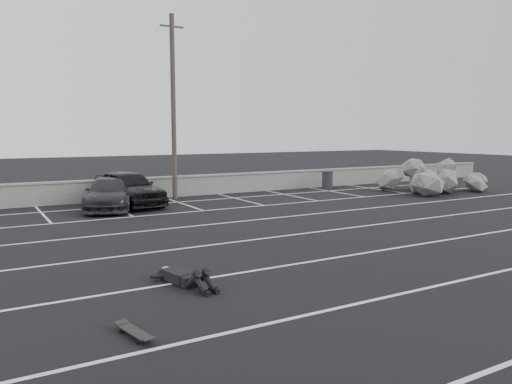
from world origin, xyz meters
TOP-DOWN VIEW (x-y plane):
  - ground at (0.00, 0.00)m, footprint 120.00×120.00m
  - seawall at (0.00, 14.00)m, footprint 50.00×0.45m
  - stall_lines at (-0.08, 4.41)m, footprint 36.00×20.05m
  - car_left at (-1.35, 12.00)m, footprint 2.64×4.99m
  - car_right at (-2.30, 11.50)m, footprint 3.24×4.95m
  - utility_pole at (1.33, 13.20)m, footprint 1.19×0.24m
  - trash_bin at (10.52, 12.78)m, footprint 0.73×0.73m
  - riprap_pile at (14.44, 8.61)m, footprint 6.19×4.39m
  - person at (-3.62, 0.09)m, footprint 1.94×2.83m
  - skateboard at (-5.33, -2.38)m, footprint 0.38×0.87m

SIDE VIEW (x-z plane):
  - ground at x=0.00m, z-range 0.00..0.00m
  - stall_lines at x=-0.08m, z-range 0.00..0.01m
  - skateboard at x=-5.33m, z-range 0.03..0.13m
  - person at x=-3.62m, z-range 0.00..0.49m
  - trash_bin at x=10.52m, z-range 0.01..1.06m
  - seawall at x=0.00m, z-range 0.02..1.08m
  - riprap_pile at x=14.44m, z-range -0.14..1.25m
  - car_right at x=-2.30m, z-range 0.00..1.33m
  - car_left at x=-1.35m, z-range 0.00..1.62m
  - utility_pole at x=1.33m, z-range 0.06..8.96m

